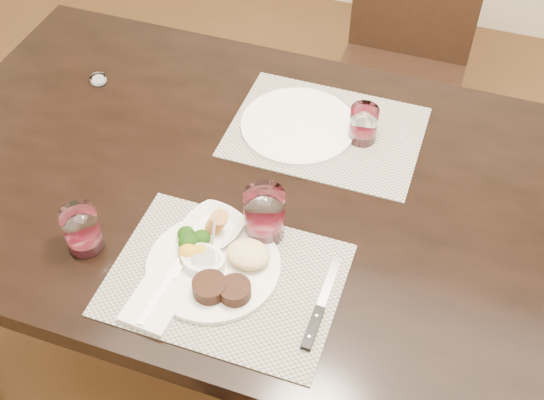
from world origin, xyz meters
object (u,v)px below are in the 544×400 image
(far_plate, at_px, (298,125))
(steak_knife, at_px, (317,317))
(cracker_bowl, at_px, (213,228))
(dinner_plate, at_px, (219,266))
(wine_glass_near, at_px, (264,216))
(chair_far, at_px, (403,56))

(far_plate, bearing_deg, steak_knife, -68.67)
(far_plate, bearing_deg, cracker_bowl, -100.20)
(dinner_plate, distance_m, steak_knife, 0.22)
(wine_glass_near, height_order, far_plate, wine_glass_near)
(chair_far, xyz_separation_m, far_plate, (-0.15, -0.73, 0.26))
(steak_knife, relative_size, wine_glass_near, 1.91)
(dinner_plate, distance_m, far_plate, 0.47)
(chair_far, relative_size, dinner_plate, 3.29)
(steak_knife, distance_m, cracker_bowl, 0.30)
(wine_glass_near, bearing_deg, cracker_bowl, -160.55)
(steak_knife, height_order, cracker_bowl, cracker_bowl)
(steak_knife, bearing_deg, cracker_bowl, 154.19)
(far_plate, bearing_deg, dinner_plate, -92.47)
(cracker_bowl, bearing_deg, steak_knife, -26.32)
(steak_knife, distance_m, wine_glass_near, 0.24)
(dinner_plate, height_order, wine_glass_near, wine_glass_near)
(steak_knife, height_order, far_plate, same)
(chair_far, distance_m, wine_glass_near, 1.12)
(cracker_bowl, bearing_deg, wine_glass_near, 19.45)
(chair_far, bearing_deg, far_plate, -101.45)
(chair_far, xyz_separation_m, dinner_plate, (-0.17, -1.20, 0.27))
(chair_far, distance_m, steak_knife, 1.27)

